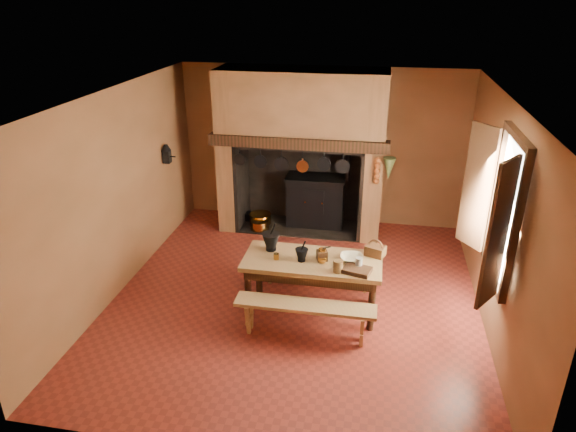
% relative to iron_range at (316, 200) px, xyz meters
% --- Properties ---
extents(floor, '(5.50, 5.50, 0.00)m').
position_rel_iron_range_xyz_m(floor, '(0.04, -2.45, -0.48)').
color(floor, maroon).
rests_on(floor, ground).
extents(ceiling, '(5.50, 5.50, 0.00)m').
position_rel_iron_range_xyz_m(ceiling, '(0.04, -2.45, 2.32)').
color(ceiling, silver).
rests_on(ceiling, back_wall).
extents(back_wall, '(5.00, 0.02, 2.80)m').
position_rel_iron_range_xyz_m(back_wall, '(0.04, 0.30, 0.92)').
color(back_wall, '#99623D').
rests_on(back_wall, floor).
extents(wall_left, '(0.02, 5.50, 2.80)m').
position_rel_iron_range_xyz_m(wall_left, '(-2.46, -2.45, 0.92)').
color(wall_left, '#99623D').
rests_on(wall_left, floor).
extents(wall_right, '(0.02, 5.50, 2.80)m').
position_rel_iron_range_xyz_m(wall_right, '(2.54, -2.45, 0.92)').
color(wall_right, '#99623D').
rests_on(wall_right, floor).
extents(wall_front, '(5.00, 0.02, 2.80)m').
position_rel_iron_range_xyz_m(wall_front, '(0.04, -5.20, 0.92)').
color(wall_front, '#99623D').
rests_on(wall_front, floor).
extents(chimney_breast, '(2.95, 0.96, 2.80)m').
position_rel_iron_range_xyz_m(chimney_breast, '(-0.26, -0.14, 1.33)').
color(chimney_breast, '#99623D').
rests_on(chimney_breast, floor).
extents(iron_range, '(1.12, 0.55, 1.60)m').
position_rel_iron_range_xyz_m(iron_range, '(0.00, 0.00, 0.00)').
color(iron_range, black).
rests_on(iron_range, floor).
extents(hearth_pans, '(0.51, 0.62, 0.20)m').
position_rel_iron_range_xyz_m(hearth_pans, '(-1.01, -0.23, -0.39)').
color(hearth_pans, '#B8772A').
rests_on(hearth_pans, floor).
extents(hanging_pans, '(1.92, 0.29, 0.27)m').
position_rel_iron_range_xyz_m(hanging_pans, '(-0.30, -0.64, 0.88)').
color(hanging_pans, black).
rests_on(hanging_pans, chimney_breast).
extents(onion_string, '(0.12, 0.10, 0.46)m').
position_rel_iron_range_xyz_m(onion_string, '(1.04, -0.66, 0.85)').
color(onion_string, '#A2521E').
rests_on(onion_string, chimney_breast).
extents(herb_bunch, '(0.20, 0.20, 0.35)m').
position_rel_iron_range_xyz_m(herb_bunch, '(1.22, -0.66, 0.90)').
color(herb_bunch, '#515D2C').
rests_on(herb_bunch, chimney_breast).
extents(window, '(0.39, 1.75, 1.76)m').
position_rel_iron_range_xyz_m(window, '(2.39, -2.85, 1.22)').
color(window, white).
rests_on(window, wall_right).
extents(wall_coffee_mill, '(0.23, 0.16, 0.31)m').
position_rel_iron_range_xyz_m(wall_coffee_mill, '(-2.38, -0.90, 1.03)').
color(wall_coffee_mill, black).
rests_on(wall_coffee_mill, wall_left).
extents(work_table, '(1.79, 0.79, 0.77)m').
position_rel_iron_range_xyz_m(work_table, '(0.30, -2.71, 0.17)').
color(work_table, '#A98D4D').
rests_on(work_table, floor).
extents(bench_front, '(1.72, 0.30, 0.48)m').
position_rel_iron_range_xyz_m(bench_front, '(0.30, -3.32, -0.12)').
color(bench_front, '#A98D4D').
rests_on(bench_front, floor).
extents(bench_back, '(1.71, 0.30, 0.48)m').
position_rel_iron_range_xyz_m(bench_back, '(0.30, -2.09, -0.12)').
color(bench_back, '#A98D4D').
rests_on(bench_back, floor).
extents(mortar_large, '(0.24, 0.24, 0.41)m').
position_rel_iron_range_xyz_m(mortar_large, '(-0.28, -2.55, 0.42)').
color(mortar_large, black).
rests_on(mortar_large, work_table).
extents(mortar_small, '(0.17, 0.17, 0.29)m').
position_rel_iron_range_xyz_m(mortar_small, '(0.17, -2.78, 0.39)').
color(mortar_small, black).
rests_on(mortar_small, work_table).
extents(coffee_grinder, '(0.19, 0.16, 0.20)m').
position_rel_iron_range_xyz_m(coffee_grinder, '(0.43, -2.71, 0.37)').
color(coffee_grinder, '#341D10').
rests_on(coffee_grinder, work_table).
extents(brass_mug_a, '(0.09, 0.09, 0.08)m').
position_rel_iron_range_xyz_m(brass_mug_a, '(-0.16, -2.79, 0.33)').
color(brass_mug_a, '#B8772A').
rests_on(brass_mug_a, work_table).
extents(brass_mug_b, '(0.09, 0.09, 0.08)m').
position_rel_iron_range_xyz_m(brass_mug_b, '(0.41, -2.68, 0.33)').
color(brass_mug_b, '#B8772A').
rests_on(brass_mug_b, work_table).
extents(mixing_bowl, '(0.34, 0.34, 0.07)m').
position_rel_iron_range_xyz_m(mixing_bowl, '(0.80, -2.66, 0.33)').
color(mixing_bowl, beige).
rests_on(mixing_bowl, work_table).
extents(stoneware_crock, '(0.17, 0.17, 0.16)m').
position_rel_iron_range_xyz_m(stoneware_crock, '(0.66, -2.97, 0.37)').
color(stoneware_crock, '#50381D').
rests_on(stoneware_crock, work_table).
extents(glass_jar, '(0.10, 0.10, 0.15)m').
position_rel_iron_range_xyz_m(glass_jar, '(0.90, -2.85, 0.37)').
color(glass_jar, beige).
rests_on(glass_jar, work_table).
extents(wicker_basket, '(0.29, 0.25, 0.23)m').
position_rel_iron_range_xyz_m(wicker_basket, '(1.10, -2.46, 0.37)').
color(wicker_basket, '#502918').
rests_on(wicker_basket, work_table).
extents(wooden_tray, '(0.38, 0.32, 0.06)m').
position_rel_iron_range_xyz_m(wooden_tray, '(0.89, -2.94, 0.32)').
color(wooden_tray, '#341D10').
rests_on(wooden_tray, work_table).
extents(brass_cup, '(0.14, 0.14, 0.09)m').
position_rel_iron_range_xyz_m(brass_cup, '(0.44, -2.78, 0.33)').
color(brass_cup, '#B8772A').
rests_on(brass_cup, work_table).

